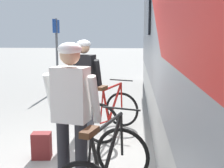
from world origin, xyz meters
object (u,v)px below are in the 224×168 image
cyclist_near_in_dark (84,80)px  backpack_on_platform (42,146)px  bicycle_near_red (112,114)px  platform_sign_post (57,42)px  cyclist_far_in_white (71,107)px

cyclist_near_in_dark → backpack_on_platform: 1.42m
bicycle_near_red → platform_sign_post: bearing=117.2°
cyclist_near_in_dark → bicycle_near_red: (0.49, 0.12, -0.65)m
cyclist_far_in_white → bicycle_near_red: (0.27, 2.13, -0.65)m
cyclist_near_in_dark → platform_sign_post: (-1.74, 4.46, 0.57)m
cyclist_far_in_white → bicycle_near_red: 2.25m
backpack_on_platform → platform_sign_post: 5.82m
bicycle_near_red → backpack_on_platform: size_ratio=3.10×
cyclist_far_in_white → backpack_on_platform: cyclist_far_in_white is taller
cyclist_far_in_white → backpack_on_platform: (-0.70, 0.98, -0.85)m
platform_sign_post → backpack_on_platform: bearing=-77.0°
cyclist_near_in_dark → backpack_on_platform: cyclist_near_in_dark is taller
cyclist_near_in_dark → bicycle_near_red: size_ratio=1.42×
backpack_on_platform → cyclist_near_in_dark: bearing=59.4°
bicycle_near_red → backpack_on_platform: bearing=-129.8°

